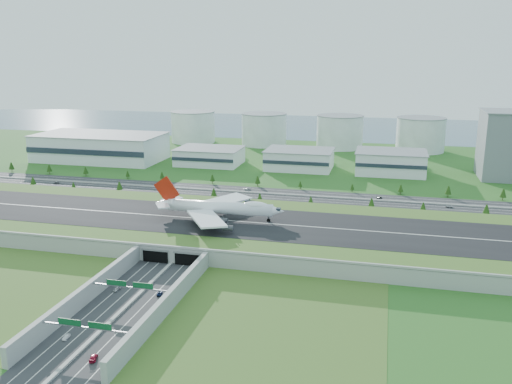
% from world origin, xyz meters
% --- Properties ---
extents(ground, '(1200.00, 1200.00, 0.00)m').
position_xyz_m(ground, '(0.00, 0.00, 0.00)').
color(ground, '#25551A').
rests_on(ground, ground).
extents(airfield_deck, '(520.00, 100.00, 9.20)m').
position_xyz_m(airfield_deck, '(0.00, -0.09, 4.12)').
color(airfield_deck, gray).
rests_on(airfield_deck, ground).
extents(underpass_road, '(38.80, 120.40, 8.00)m').
position_xyz_m(underpass_road, '(0.00, -99.42, 3.43)').
color(underpass_road, '#28282B').
rests_on(underpass_road, ground).
extents(sign_gantry_near, '(38.70, 0.70, 9.80)m').
position_xyz_m(sign_gantry_near, '(0.00, -95.04, 6.95)').
color(sign_gantry_near, gray).
rests_on(sign_gantry_near, ground).
extents(sign_gantry_far, '(38.70, 0.70, 9.80)m').
position_xyz_m(sign_gantry_far, '(0.00, -130.04, 6.95)').
color(sign_gantry_far, gray).
rests_on(sign_gantry_far, ground).
extents(north_expressway, '(560.00, 36.00, 0.12)m').
position_xyz_m(north_expressway, '(0.00, 95.00, 0.06)').
color(north_expressway, '#28282B').
rests_on(north_expressway, ground).
extents(tree_row, '(506.21, 48.72, 8.47)m').
position_xyz_m(tree_row, '(2.56, 96.64, 4.79)').
color(tree_row, '#3D2819').
rests_on(tree_row, ground).
extents(hangar_west, '(120.00, 60.00, 25.00)m').
position_xyz_m(hangar_west, '(-170.00, 185.00, 12.50)').
color(hangar_west, silver).
rests_on(hangar_west, ground).
extents(hangar_mid_a, '(58.00, 42.00, 15.00)m').
position_xyz_m(hangar_mid_a, '(-60.00, 190.00, 7.50)').
color(hangar_mid_a, silver).
rests_on(hangar_mid_a, ground).
extents(hangar_mid_b, '(58.00, 42.00, 17.00)m').
position_xyz_m(hangar_mid_b, '(25.00, 190.00, 8.50)').
color(hangar_mid_b, silver).
rests_on(hangar_mid_b, ground).
extents(hangar_mid_c, '(58.00, 42.00, 19.00)m').
position_xyz_m(hangar_mid_c, '(105.00, 190.00, 9.50)').
color(hangar_mid_c, silver).
rests_on(hangar_mid_c, ground).
extents(office_tower, '(46.00, 46.00, 55.00)m').
position_xyz_m(office_tower, '(200.00, 195.00, 27.50)').
color(office_tower, slate).
rests_on(office_tower, ground).
extents(fuel_tank_a, '(50.00, 50.00, 35.00)m').
position_xyz_m(fuel_tank_a, '(-120.00, 310.00, 17.50)').
color(fuel_tank_a, silver).
rests_on(fuel_tank_a, ground).
extents(fuel_tank_b, '(50.00, 50.00, 35.00)m').
position_xyz_m(fuel_tank_b, '(-35.00, 310.00, 17.50)').
color(fuel_tank_b, silver).
rests_on(fuel_tank_b, ground).
extents(fuel_tank_c, '(50.00, 50.00, 35.00)m').
position_xyz_m(fuel_tank_c, '(50.00, 310.00, 17.50)').
color(fuel_tank_c, silver).
rests_on(fuel_tank_c, ground).
extents(fuel_tank_d, '(50.00, 50.00, 35.00)m').
position_xyz_m(fuel_tank_d, '(135.00, 310.00, 17.50)').
color(fuel_tank_d, silver).
rests_on(fuel_tank_d, ground).
extents(bay_water, '(1200.00, 260.00, 0.06)m').
position_xyz_m(bay_water, '(0.00, 480.00, 0.03)').
color(bay_water, '#38566C').
rests_on(bay_water, ground).
extents(boeing_747, '(78.26, 73.94, 24.19)m').
position_xyz_m(boeing_747, '(7.97, 3.28, 14.82)').
color(boeing_747, white).
rests_on(boeing_747, airfield_deck).
extents(car_0, '(2.13, 4.82, 1.61)m').
position_xyz_m(car_0, '(-11.48, -85.23, 0.93)').
color(car_0, '#B5B4B9').
rests_on(car_0, ground).
extents(car_1, '(1.66, 4.15, 1.34)m').
position_xyz_m(car_1, '(-9.61, -127.61, 0.79)').
color(car_1, silver).
rests_on(car_1, ground).
extents(car_2, '(3.72, 5.39, 1.37)m').
position_xyz_m(car_2, '(8.68, -84.95, 0.80)').
color(car_2, '#0B183B').
rests_on(car_2, ground).
extents(car_3, '(3.81, 5.95, 1.61)m').
position_xyz_m(car_3, '(7.36, -137.99, 0.92)').
color(car_3, maroon).
rests_on(car_3, ground).
extents(car_4, '(5.06, 3.25, 1.60)m').
position_xyz_m(car_4, '(-154.64, 87.16, 0.92)').
color(car_4, '#595A5E').
rests_on(car_4, ground).
extents(car_5, '(4.13, 1.94, 1.31)m').
position_xyz_m(car_5, '(97.65, 101.07, 0.78)').
color(car_5, black).
rests_on(car_5, ground).
extents(car_6, '(5.35, 3.00, 1.41)m').
position_xyz_m(car_6, '(144.28, 88.82, 0.83)').
color(car_6, '#B5B3B8').
rests_on(car_6, ground).
extents(car_7, '(5.88, 3.80, 1.58)m').
position_xyz_m(car_7, '(-1.15, 103.04, 0.91)').
color(car_7, silver).
rests_on(car_7, ground).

